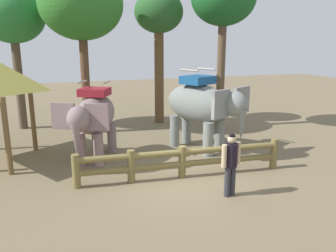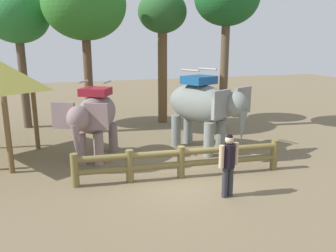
% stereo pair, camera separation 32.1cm
% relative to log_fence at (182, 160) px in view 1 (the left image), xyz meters
% --- Properties ---
extents(ground_plane, '(60.00, 60.00, 0.00)m').
position_rel_log_fence_xyz_m(ground_plane, '(0.00, -0.29, -0.60)').
color(ground_plane, '#726247').
extents(log_fence, '(6.83, 0.82, 1.05)m').
position_rel_log_fence_xyz_m(log_fence, '(0.00, 0.00, 0.00)').
color(log_fence, brown).
rests_on(log_fence, ground).
extents(elephant_near_left, '(2.69, 3.42, 2.91)m').
position_rel_log_fence_xyz_m(elephant_near_left, '(-2.41, 2.64, 1.03)').
color(elephant_near_left, gray).
rests_on(elephant_near_left, ground).
extents(elephant_center, '(2.94, 3.87, 3.28)m').
position_rel_log_fence_xyz_m(elephant_center, '(1.79, 2.42, 1.24)').
color(elephant_center, gray).
rests_on(elephant_center, ground).
extents(tourist_woman_in_black, '(0.64, 0.42, 1.84)m').
position_rel_log_fence_xyz_m(tourist_woman_in_black, '(0.77, -1.72, 0.46)').
color(tourist_woman_in_black, '#2E2F36').
rests_on(tourist_woman_in_black, ground).
extents(tree_far_left, '(3.76, 3.76, 7.54)m').
position_rel_log_fence_xyz_m(tree_far_left, '(-2.21, 6.79, 5.28)').
color(tree_far_left, brown).
rests_on(tree_far_left, ground).
extents(tree_back_center, '(3.11, 3.11, 7.67)m').
position_rel_log_fence_xyz_m(tree_back_center, '(4.33, 5.68, 5.62)').
color(tree_back_center, brown).
rests_on(tree_back_center, ground).
extents(tree_far_right, '(3.04, 3.04, 6.80)m').
position_rel_log_fence_xyz_m(tree_far_right, '(-5.23, 8.77, 4.81)').
color(tree_far_right, brown).
rests_on(tree_far_right, ground).
extents(tree_deep_back, '(2.51, 2.51, 6.86)m').
position_rel_log_fence_xyz_m(tree_deep_back, '(1.76, 7.79, 4.92)').
color(tree_deep_back, brown).
rests_on(tree_deep_back, ground).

